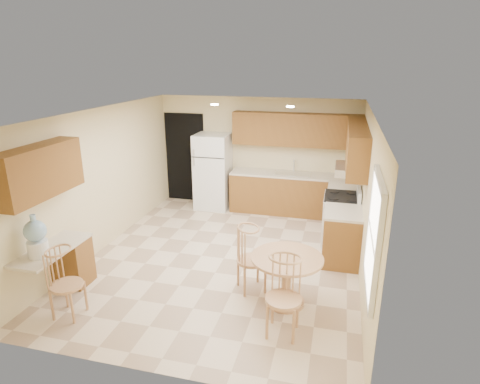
% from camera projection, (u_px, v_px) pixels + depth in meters
% --- Properties ---
extents(floor, '(5.50, 5.50, 0.00)m').
position_uv_depth(floor, '(224.00, 258.00, 6.94)').
color(floor, beige).
rests_on(floor, ground).
extents(ceiling, '(4.50, 5.50, 0.02)m').
position_uv_depth(ceiling, '(222.00, 113.00, 6.15)').
color(ceiling, white).
rests_on(ceiling, wall_back).
extents(wall_back, '(4.50, 0.02, 2.50)m').
position_uv_depth(wall_back, '(257.00, 153.00, 9.08)').
color(wall_back, beige).
rests_on(wall_back, floor).
extents(wall_front, '(4.50, 0.02, 2.50)m').
position_uv_depth(wall_front, '(145.00, 273.00, 4.02)').
color(wall_front, beige).
rests_on(wall_front, floor).
extents(wall_left, '(0.02, 5.50, 2.50)m').
position_uv_depth(wall_left, '(101.00, 180.00, 7.07)').
color(wall_left, beige).
rests_on(wall_left, floor).
extents(wall_right, '(0.02, 5.50, 2.50)m').
position_uv_depth(wall_right, '(366.00, 201.00, 6.02)').
color(wall_right, beige).
rests_on(wall_right, floor).
extents(doorway, '(0.90, 0.02, 2.10)m').
position_uv_depth(doorway, '(185.00, 158.00, 9.53)').
color(doorway, black).
rests_on(doorway, floor).
extents(base_cab_back, '(2.75, 0.60, 0.87)m').
position_uv_depth(base_cab_back, '(293.00, 195.00, 8.85)').
color(base_cab_back, brown).
rests_on(base_cab_back, floor).
extents(counter_back, '(2.75, 0.63, 0.04)m').
position_uv_depth(counter_back, '(294.00, 175.00, 8.71)').
color(counter_back, beige).
rests_on(counter_back, base_cab_back).
extents(base_cab_right_a, '(0.60, 0.59, 0.87)m').
position_uv_depth(base_cab_right_a, '(343.00, 208.00, 8.06)').
color(base_cab_right_a, brown).
rests_on(base_cab_right_a, floor).
extents(counter_right_a, '(0.63, 0.59, 0.04)m').
position_uv_depth(counter_right_a, '(344.00, 186.00, 7.91)').
color(counter_right_a, beige).
rests_on(counter_right_a, base_cab_right_a).
extents(base_cab_right_b, '(0.60, 0.80, 0.87)m').
position_uv_depth(base_cab_right_b, '(342.00, 238.00, 6.72)').
color(base_cab_right_b, brown).
rests_on(base_cab_right_b, floor).
extents(counter_right_b, '(0.63, 0.80, 0.04)m').
position_uv_depth(counter_right_b, '(344.00, 212.00, 6.58)').
color(counter_right_b, beige).
rests_on(counter_right_b, base_cab_right_b).
extents(upper_cab_back, '(2.75, 0.33, 0.70)m').
position_uv_depth(upper_cab_back, '(296.00, 130.00, 8.53)').
color(upper_cab_back, brown).
rests_on(upper_cab_back, wall_back).
extents(upper_cab_right, '(0.33, 2.42, 0.70)m').
position_uv_depth(upper_cab_right, '(357.00, 145.00, 6.99)').
color(upper_cab_right, brown).
rests_on(upper_cab_right, wall_right).
extents(upper_cab_left, '(0.33, 1.40, 0.70)m').
position_uv_depth(upper_cab_left, '(39.00, 172.00, 5.37)').
color(upper_cab_left, brown).
rests_on(upper_cab_left, wall_left).
extents(sink, '(0.78, 0.44, 0.01)m').
position_uv_depth(sink, '(293.00, 174.00, 8.71)').
color(sink, silver).
rests_on(sink, counter_back).
extents(range_hood, '(0.50, 0.76, 0.14)m').
position_uv_depth(range_hood, '(350.00, 169.00, 7.11)').
color(range_hood, silver).
rests_on(range_hood, upper_cab_right).
extents(desk_pedestal, '(0.48, 0.42, 0.72)m').
position_uv_depth(desk_pedestal, '(73.00, 262.00, 6.08)').
color(desk_pedestal, brown).
rests_on(desk_pedestal, floor).
extents(desk_top, '(0.50, 1.20, 0.04)m').
position_uv_depth(desk_top, '(52.00, 250.00, 5.61)').
color(desk_top, beige).
rests_on(desk_top, desk_pedestal).
extents(window, '(0.06, 1.12, 1.30)m').
position_uv_depth(window, '(374.00, 236.00, 4.25)').
color(window, white).
rests_on(window, wall_right).
extents(can_light_a, '(0.14, 0.14, 0.02)m').
position_uv_depth(can_light_a, '(215.00, 105.00, 7.38)').
color(can_light_a, white).
rests_on(can_light_a, ceiling).
extents(can_light_b, '(0.14, 0.14, 0.02)m').
position_uv_depth(can_light_b, '(290.00, 107.00, 7.05)').
color(can_light_b, white).
rests_on(can_light_b, ceiling).
extents(refrigerator, '(0.75, 0.73, 1.71)m').
position_uv_depth(refrigerator, '(213.00, 171.00, 9.10)').
color(refrigerator, white).
rests_on(refrigerator, floor).
extents(stove, '(0.65, 0.76, 1.09)m').
position_uv_depth(stove, '(341.00, 219.00, 7.43)').
color(stove, white).
rests_on(stove, floor).
extents(dining_table, '(0.99, 0.99, 0.73)m').
position_uv_depth(dining_table, '(287.00, 273.00, 5.52)').
color(dining_table, tan).
rests_on(dining_table, floor).
extents(chair_table_a, '(0.44, 0.56, 1.00)m').
position_uv_depth(chair_table_a, '(250.00, 255.00, 5.74)').
color(chair_table_a, tan).
rests_on(chair_table_a, floor).
extents(chair_table_b, '(0.45, 0.45, 1.03)m').
position_uv_depth(chair_table_b, '(283.00, 294.00, 4.77)').
color(chair_table_b, tan).
rests_on(chair_table_b, floor).
extents(chair_desk, '(0.42, 0.54, 0.95)m').
position_uv_depth(chair_desk, '(61.00, 280.00, 5.15)').
color(chair_desk, tan).
rests_on(chair_desk, floor).
extents(water_crock, '(0.29, 0.29, 0.60)m').
position_uv_depth(water_crock, '(36.00, 238.00, 5.29)').
color(water_crock, white).
rests_on(water_crock, desk_top).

